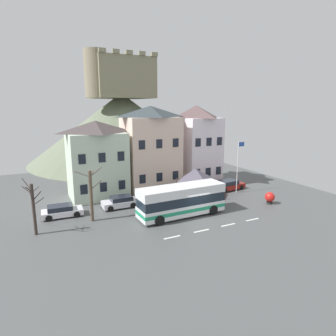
% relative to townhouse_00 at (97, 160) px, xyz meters
% --- Properties ---
extents(ground_plane, '(40.00, 60.00, 0.07)m').
position_rel_townhouse_00_xyz_m(ground_plane, '(7.49, -11.63, -4.73)').
color(ground_plane, '#4C4E4F').
extents(townhouse_00, '(6.65, 5.32, 9.41)m').
position_rel_townhouse_00_xyz_m(townhouse_00, '(0.00, 0.00, 0.00)').
color(townhouse_00, beige).
rests_on(townhouse_00, ground_plane).
extents(townhouse_01, '(6.86, 5.39, 11.13)m').
position_rel_townhouse_00_xyz_m(townhouse_01, '(7.14, 0.03, 0.86)').
color(townhouse_01, beige).
rests_on(townhouse_01, ground_plane).
extents(townhouse_02, '(5.15, 6.85, 11.21)m').
position_rel_townhouse_00_xyz_m(townhouse_02, '(14.48, 0.76, 0.90)').
color(townhouse_02, white).
rests_on(townhouse_02, ground_plane).
extents(hilltop_castle, '(36.81, 36.81, 20.98)m').
position_rel_townhouse_00_xyz_m(hilltop_castle, '(10.34, 22.59, 2.64)').
color(hilltop_castle, '#646F58').
rests_on(hilltop_castle, ground_plane).
extents(transit_bus, '(9.23, 2.84, 3.18)m').
position_rel_townhouse_00_xyz_m(transit_bus, '(6.16, -10.22, -3.10)').
color(transit_bus, white).
rests_on(transit_bus, ground_plane).
extents(bus_shelter, '(3.60, 3.60, 3.81)m').
position_rel_townhouse_00_xyz_m(bus_shelter, '(10.29, -6.12, -1.62)').
color(bus_shelter, '#473D33').
rests_on(bus_shelter, ground_plane).
extents(parked_car_00, '(4.74, 2.42, 1.33)m').
position_rel_townhouse_00_xyz_m(parked_car_00, '(16.38, -4.74, -4.05)').
color(parked_car_00, maroon).
rests_on(parked_car_00, ground_plane).
extents(parked_car_01, '(4.10, 2.08, 1.22)m').
position_rel_townhouse_00_xyz_m(parked_car_01, '(-4.96, -5.04, -4.10)').
color(parked_car_01, silver).
rests_on(parked_car_01, ground_plane).
extents(parked_car_02, '(3.86, 2.03, 1.27)m').
position_rel_townhouse_00_xyz_m(parked_car_02, '(1.22, -4.98, -4.07)').
color(parked_car_02, silver).
rests_on(parked_car_02, ground_plane).
extents(pedestrian_00, '(0.30, 0.35, 1.62)m').
position_rel_townhouse_00_xyz_m(pedestrian_00, '(12.28, -9.26, -3.86)').
color(pedestrian_00, '#38332D').
rests_on(pedestrian_00, ground_plane).
extents(pedestrian_01, '(0.28, 0.30, 1.48)m').
position_rel_townhouse_00_xyz_m(pedestrian_01, '(11.66, -8.06, -3.88)').
color(pedestrian_01, '#2D2D38').
rests_on(pedestrian_01, ground_plane).
extents(pedestrian_02, '(0.38, 0.35, 1.61)m').
position_rel_townhouse_00_xyz_m(pedestrian_02, '(10.06, -8.35, -3.84)').
color(pedestrian_02, '#2D2D38').
rests_on(pedestrian_02, ground_plane).
extents(public_bench, '(1.78, 0.48, 0.87)m').
position_rel_townhouse_00_xyz_m(public_bench, '(8.97, -3.88, -4.23)').
color(public_bench, '#473828').
rests_on(public_bench, ground_plane).
extents(flagpole, '(0.95, 0.10, 6.69)m').
position_rel_townhouse_00_xyz_m(flagpole, '(16.65, -6.20, -0.81)').
color(flagpole, silver).
rests_on(flagpole, ground_plane).
extents(harbour_buoy, '(1.12, 1.12, 1.37)m').
position_rel_townhouse_00_xyz_m(harbour_buoy, '(17.13, -11.45, -3.94)').
color(harbour_buoy, black).
rests_on(harbour_buoy, ground_plane).
extents(bare_tree_00, '(2.69, 0.89, 5.29)m').
position_rel_townhouse_00_xyz_m(bare_tree_00, '(-2.39, -7.54, -2.05)').
color(bare_tree_00, brown).
rests_on(bare_tree_00, ground_plane).
extents(bare_tree_01, '(1.66, 1.96, 5.06)m').
position_rel_townhouse_00_xyz_m(bare_tree_01, '(-7.53, -8.52, -2.20)').
color(bare_tree_01, '#382D28').
rests_on(bare_tree_01, ground_plane).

